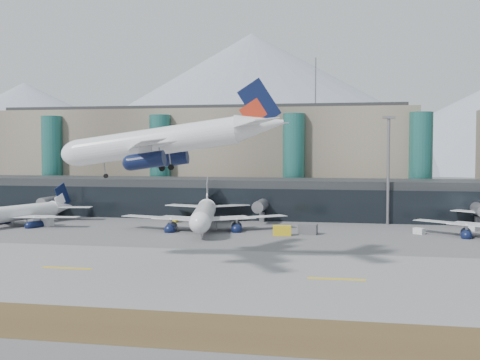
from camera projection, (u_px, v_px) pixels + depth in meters
name	position (u px, v px, depth m)	size (l,w,h in m)	color
ground	(219.00, 255.00, 101.08)	(900.00, 900.00, 0.00)	#515154
runway_strip	(196.00, 273.00, 86.37)	(400.00, 40.00, 0.04)	slate
dirt_verge	(132.00, 323.00, 61.86)	(400.00, 14.00, 0.03)	#47351E
runway_markings	(196.00, 273.00, 86.37)	(128.00, 1.00, 0.02)	gold
concourse	(268.00, 198.00, 157.43)	(170.00, 27.00, 10.00)	black
terminal_main	(206.00, 156.00, 193.25)	(130.00, 30.00, 31.00)	gray
teal_towers	(226.00, 162.00, 175.75)	(116.40, 19.40, 46.00)	#246760
mountain_ridge	(348.00, 113.00, 468.28)	(910.00, 400.00, 110.00)	gray
lightmast_mid	(388.00, 164.00, 141.72)	(3.00, 1.20, 25.60)	slate
hero_jet	(178.00, 132.00, 89.84)	(35.19, 36.22, 11.66)	silver
jet_parked_left	(28.00, 208.00, 142.72)	(30.89, 32.48, 10.43)	silver
jet_parked_mid	(205.00, 208.00, 134.79)	(38.08, 38.78, 12.50)	silver
veh_a	(45.00, 222.00, 139.08)	(3.59, 2.02, 2.02)	silver
veh_b	(174.00, 219.00, 146.47)	(2.48, 1.52, 1.43)	gold
veh_c	(308.00, 229.00, 126.01)	(3.85, 2.03, 2.14)	#4E4D53
veh_d	(475.00, 227.00, 131.53)	(2.82, 1.51, 1.61)	silver
veh_g	(419.00, 231.00, 126.32)	(2.22, 1.30, 1.30)	silver
veh_h	(282.00, 231.00, 124.27)	(3.71, 1.95, 2.05)	gold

